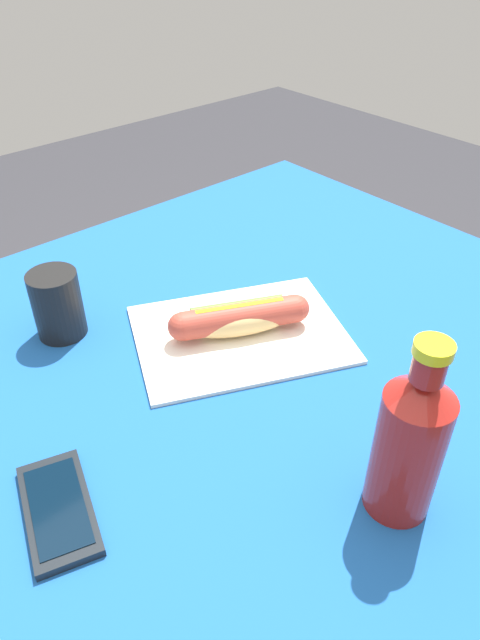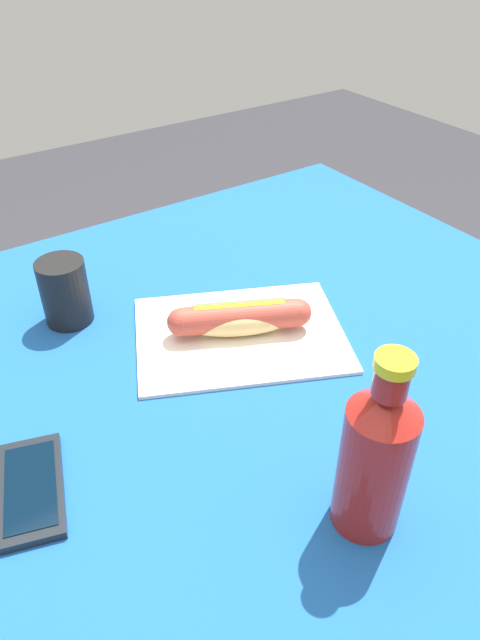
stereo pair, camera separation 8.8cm
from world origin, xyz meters
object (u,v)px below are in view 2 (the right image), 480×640
Objects in this scene: hot_dog at (240,318)px; cell_phone at (31,489)px; soda_bottle at (375,457)px; drinking_cup at (65,292)px.

cell_phone is (-0.36, -0.11, -0.03)m from hot_dog.
cell_phone is at bearing 141.11° from soda_bottle.
soda_bottle reaches higher than hot_dog.
drinking_cup is at bearing 104.21° from soda_bottle.
soda_bottle reaches higher than drinking_cup.
cell_phone is at bearing -118.19° from drinking_cup.
cell_phone is 0.70× the size of soda_bottle.
soda_bottle is (0.29, -0.24, 0.09)m from cell_phone.
hot_dog is 0.36m from soda_bottle.
drinking_cup is (0.16, 0.30, 0.05)m from cell_phone.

